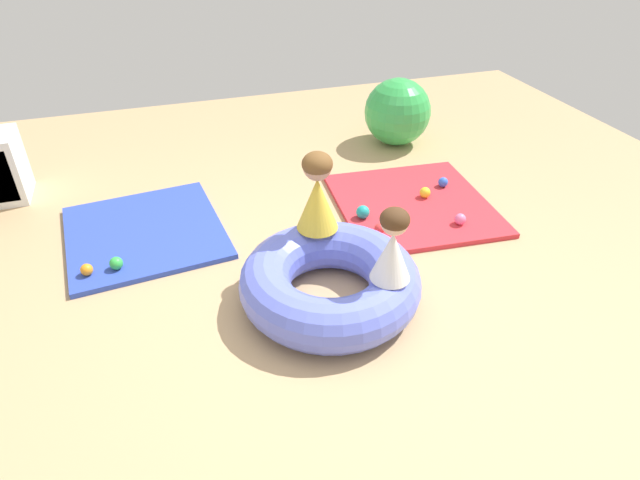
# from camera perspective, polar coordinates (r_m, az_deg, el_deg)

# --- Properties ---
(ground_plane) EXTENTS (8.00, 8.00, 0.00)m
(ground_plane) POSITION_cam_1_polar(r_m,az_deg,el_deg) (3.44, -1.12, -6.96)
(ground_plane) COLOR tan
(gym_mat_front) EXTENTS (1.30, 1.36, 0.04)m
(gym_mat_front) POSITION_cam_1_polar(r_m,az_deg,el_deg) (4.51, 9.80, 3.76)
(gym_mat_front) COLOR red
(gym_mat_front) RESTS_ON ground
(gym_mat_near_right) EXTENTS (1.24, 1.30, 0.04)m
(gym_mat_near_right) POSITION_cam_1_polar(r_m,az_deg,el_deg) (4.30, -18.07, 0.82)
(gym_mat_near_right) COLOR #2D47B7
(gym_mat_near_right) RESTS_ON ground
(inflatable_cushion) EXTENTS (1.14, 1.14, 0.32)m
(inflatable_cushion) POSITION_cam_1_polar(r_m,az_deg,el_deg) (3.37, 1.04, -4.38)
(inflatable_cushion) COLOR #6070E5
(inflatable_cushion) RESTS_ON ground
(child_in_white) EXTENTS (0.25, 0.25, 0.46)m
(child_in_white) POSITION_cam_1_polar(r_m,az_deg,el_deg) (3.04, 7.69, -0.58)
(child_in_white) COLOR white
(child_in_white) RESTS_ON inflatable_cushion
(child_in_yellow) EXTENTS (0.30, 0.30, 0.54)m
(child_in_yellow) POSITION_cam_1_polar(r_m,az_deg,el_deg) (3.45, -0.28, 5.06)
(child_in_yellow) COLOR yellow
(child_in_yellow) RESTS_ON inflatable_cushion
(play_ball_pink) EXTENTS (0.09, 0.09, 0.09)m
(play_ball_pink) POSITION_cam_1_polar(r_m,az_deg,el_deg) (4.26, 14.63, 2.15)
(play_ball_pink) COLOR pink
(play_ball_pink) RESTS_ON gym_mat_front
(play_ball_orange) EXTENTS (0.08, 0.08, 0.08)m
(play_ball_orange) POSITION_cam_1_polar(r_m,az_deg,el_deg) (3.93, -23.49, -2.90)
(play_ball_orange) COLOR orange
(play_ball_orange) RESTS_ON gym_mat_near_right
(play_ball_red) EXTENTS (0.08, 0.08, 0.08)m
(play_ball_red) POSITION_cam_1_polar(r_m,az_deg,el_deg) (4.04, 6.33, 1.19)
(play_ball_red) COLOR red
(play_ball_red) RESTS_ON gym_mat_front
(play_ball_blue) EXTENTS (0.08, 0.08, 0.08)m
(play_ball_blue) POSITION_cam_1_polar(r_m,az_deg,el_deg) (4.77, 12.92, 6.01)
(play_ball_blue) COLOR blue
(play_ball_blue) RESTS_ON gym_mat_front
(play_ball_green) EXTENTS (0.09, 0.09, 0.09)m
(play_ball_green) POSITION_cam_1_polar(r_m,az_deg,el_deg) (3.91, -20.79, -2.32)
(play_ball_green) COLOR green
(play_ball_green) RESTS_ON gym_mat_near_right
(play_ball_yellow) EXTENTS (0.09, 0.09, 0.09)m
(play_ball_yellow) POSITION_cam_1_polar(r_m,az_deg,el_deg) (4.57, 11.08, 4.96)
(play_ball_yellow) COLOR yellow
(play_ball_yellow) RESTS_ON gym_mat_front
(play_ball_teal) EXTENTS (0.11, 0.11, 0.11)m
(play_ball_teal) POSITION_cam_1_polar(r_m,az_deg,el_deg) (4.21, 4.56, 2.98)
(play_ball_teal) COLOR teal
(play_ball_teal) RESTS_ON gym_mat_front
(exercise_ball_large) EXTENTS (0.66, 0.66, 0.66)m
(exercise_ball_large) POSITION_cam_1_polar(r_m,az_deg,el_deg) (5.53, 8.21, 13.29)
(exercise_ball_large) COLOR green
(exercise_ball_large) RESTS_ON ground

